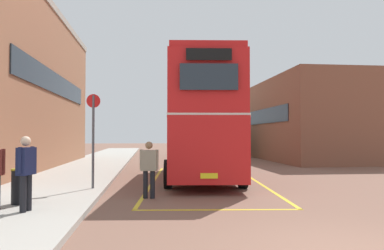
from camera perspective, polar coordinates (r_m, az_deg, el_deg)
The scene contains 11 objects.
ground_plane at distance 20.23m, azimuth 2.39°, elevation -6.79°, with size 135.60×135.60×0.00m, color brown.
sidewalk_left at distance 22.64m, azimuth -15.16°, elevation -6.00°, with size 4.00×57.60×0.14m, color #A39E93.
brick_building_left at distance 22.58m, azimuth -26.69°, elevation 5.05°, with size 5.69×18.31×8.74m.
depot_building_right at distance 30.99m, azimuth 17.11°, elevation 0.60°, with size 7.63×15.42×5.95m.
double_decker_bus at distance 16.13m, azimuth 1.45°, elevation 0.82°, with size 3.49×9.88×4.75m.
single_deck_bus at distance 34.10m, azimuth 2.28°, elevation -1.91°, with size 3.18×9.81×3.02m.
pedestrian_boarding at distance 11.13m, azimuth -6.51°, elevation -6.13°, with size 0.55×0.31×1.66m.
pedestrian_waiting_near at distance 9.25m, azimuth -23.80°, elevation -5.96°, with size 0.33×0.55×1.68m.
litter_bin at distance 10.37m, azimuth -24.42°, elevation -8.41°, with size 0.49×0.49×0.87m.
bus_stop_sign at distance 12.53m, azimuth -14.72°, elevation -1.06°, with size 0.43×0.15×3.03m.
bay_marking_yellow at distance 14.39m, azimuth 2.15°, elevation -8.90°, with size 5.27×12.06×0.01m.
Camera 1 is at (-3.07, -5.51, 1.84)m, focal length 35.26 mm.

